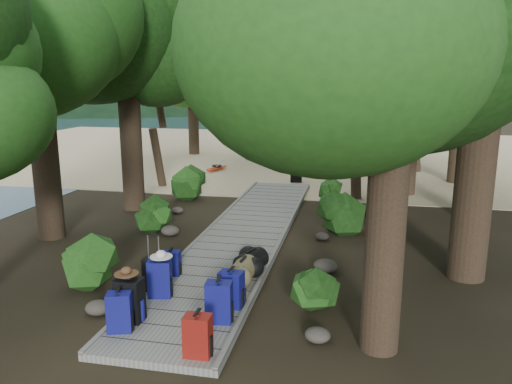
% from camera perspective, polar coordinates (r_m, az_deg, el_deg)
% --- Properties ---
extents(ground, '(120.00, 120.00, 0.00)m').
position_cam_1_polar(ground, '(11.55, -2.32, -6.53)').
color(ground, black).
rests_on(ground, ground).
extents(sand_beach, '(40.00, 22.00, 0.02)m').
position_cam_1_polar(sand_beach, '(26.98, 5.90, 4.54)').
color(sand_beach, '#D1BB8D').
rests_on(sand_beach, ground).
extents(distant_hill, '(32.00, 16.00, 12.00)m').
position_cam_1_polar(distant_hill, '(72.57, -24.67, 8.54)').
color(distant_hill, black).
rests_on(distant_hill, ground).
extents(boardwalk, '(2.00, 12.00, 0.12)m').
position_cam_1_polar(boardwalk, '(12.46, -1.21, -4.79)').
color(boardwalk, gray).
rests_on(boardwalk, ground).
extents(backpack_left_a, '(0.41, 0.34, 0.67)m').
position_cam_1_polar(backpack_left_a, '(7.89, -15.34, -12.87)').
color(backpack_left_a, navy).
rests_on(backpack_left_a, boardwalk).
extents(backpack_left_b, '(0.43, 0.31, 0.77)m').
position_cam_1_polar(backpack_left_b, '(8.15, -14.27, -11.61)').
color(backpack_left_b, black).
rests_on(backpack_left_b, boardwalk).
extents(backpack_left_c, '(0.44, 0.36, 0.73)m').
position_cam_1_polar(backpack_left_c, '(8.90, -10.95, -9.44)').
color(backpack_left_c, navy).
rests_on(backpack_left_c, boardwalk).
extents(backpack_left_d, '(0.36, 0.28, 0.52)m').
position_cam_1_polar(backpack_left_d, '(9.84, -9.66, -7.84)').
color(backpack_left_d, navy).
rests_on(backpack_left_d, boardwalk).
extents(backpack_right_a, '(0.37, 0.26, 0.65)m').
position_cam_1_polar(backpack_right_a, '(7.06, -6.68, -15.77)').
color(backpack_right_a, maroon).
rests_on(backpack_right_a, boardwalk).
extents(backpack_right_b, '(0.42, 0.32, 0.72)m').
position_cam_1_polar(backpack_right_b, '(7.91, -4.26, -12.19)').
color(backpack_right_b, navy).
rests_on(backpack_right_b, boardwalk).
extents(backpack_right_c, '(0.42, 0.33, 0.67)m').
position_cam_1_polar(backpack_right_c, '(8.40, -2.86, -10.81)').
color(backpack_right_c, navy).
rests_on(backpack_right_c, boardwalk).
extents(backpack_right_d, '(0.38, 0.32, 0.50)m').
position_cam_1_polar(backpack_right_d, '(8.61, -2.38, -10.80)').
color(backpack_right_d, '#363618').
rests_on(backpack_right_d, boardwalk).
extents(duffel_right_khaki, '(0.48, 0.67, 0.42)m').
position_cam_1_polar(duffel_right_khaki, '(9.40, -1.47, -8.97)').
color(duffel_right_khaki, olive).
rests_on(duffel_right_khaki, boardwalk).
extents(duffel_right_black, '(0.63, 0.77, 0.41)m').
position_cam_1_polar(duffel_right_black, '(9.87, -0.57, -7.92)').
color(duffel_right_black, black).
rests_on(duffel_right_black, boardwalk).
extents(suitcase_on_boardwalk, '(0.40, 0.23, 0.61)m').
position_cam_1_polar(suitcase_on_boardwalk, '(9.14, -11.50, -9.25)').
color(suitcase_on_boardwalk, black).
rests_on(suitcase_on_boardwalk, boardwalk).
extents(lone_suitcase_on_sand, '(0.46, 0.33, 0.66)m').
position_cam_1_polar(lone_suitcase_on_sand, '(18.91, 4.61, 2.12)').
color(lone_suitcase_on_sand, black).
rests_on(lone_suitcase_on_sand, sand_beach).
extents(hat_brown, '(0.37, 0.37, 0.11)m').
position_cam_1_polar(hat_brown, '(8.00, -14.61, -8.67)').
color(hat_brown, '#51351E').
rests_on(hat_brown, backpack_left_b).
extents(hat_white, '(0.39, 0.39, 0.13)m').
position_cam_1_polar(hat_white, '(8.72, -10.80, -6.89)').
color(hat_white, silver).
rests_on(hat_white, backpack_left_c).
extents(kayak, '(1.58, 3.03, 0.30)m').
position_cam_1_polar(kayak, '(21.36, -4.50, 2.85)').
color(kayak, '#B5290F').
rests_on(kayak, sand_beach).
extents(sun_lounger, '(0.64, 1.72, 0.55)m').
position_cam_1_polar(sun_lounger, '(20.81, 13.67, 2.62)').
color(sun_lounger, silver).
rests_on(sun_lounger, sand_beach).
extents(tree_right_a, '(4.70, 4.70, 7.84)m').
position_cam_1_polar(tree_right_a, '(6.80, 15.60, 13.24)').
color(tree_right_a, black).
rests_on(tree_right_a, ground).
extents(tree_right_b, '(5.72, 5.72, 10.21)m').
position_cam_1_polar(tree_right_b, '(10.20, 25.35, 18.89)').
color(tree_right_b, black).
rests_on(tree_right_b, ground).
extents(tree_right_c, '(5.35, 5.35, 9.26)m').
position_cam_1_polar(tree_right_c, '(12.76, 15.48, 15.98)').
color(tree_right_c, black).
rests_on(tree_right_c, ground).
extents(tree_right_d, '(5.24, 5.24, 9.60)m').
position_cam_1_polar(tree_right_d, '(14.57, 25.51, 15.43)').
color(tree_right_d, black).
rests_on(tree_right_d, ground).
extents(tree_right_e, '(4.47, 4.47, 8.05)m').
position_cam_1_polar(tree_right_e, '(17.32, 17.63, 12.86)').
color(tree_right_e, black).
rests_on(tree_right_e, ground).
extents(tree_right_f, '(5.24, 5.24, 9.36)m').
position_cam_1_polar(tree_right_f, '(20.06, 22.96, 14.23)').
color(tree_right_f, black).
rests_on(tree_right_f, ground).
extents(tree_left_b, '(5.02, 5.02, 9.04)m').
position_cam_1_polar(tree_left_b, '(12.84, -23.97, 14.85)').
color(tree_left_b, black).
rests_on(tree_left_b, ground).
extents(tree_left_c, '(5.19, 5.19, 9.03)m').
position_cam_1_polar(tree_left_c, '(15.07, -14.60, 15.00)').
color(tree_left_c, black).
rests_on(tree_left_c, ground).
extents(tree_back_a, '(4.64, 4.64, 8.03)m').
position_cam_1_polar(tree_back_a, '(26.18, 3.44, 13.13)').
color(tree_back_a, black).
rests_on(tree_back_a, ground).
extents(tree_back_b, '(5.14, 5.14, 9.18)m').
position_cam_1_polar(tree_back_b, '(26.32, 9.43, 14.24)').
color(tree_back_b, black).
rests_on(tree_back_b, ground).
extents(tree_back_c, '(4.93, 4.93, 8.87)m').
position_cam_1_polar(tree_back_c, '(26.33, 16.44, 13.57)').
color(tree_back_c, black).
rests_on(tree_back_c, ground).
extents(tree_back_d, '(4.64, 4.64, 7.73)m').
position_cam_1_polar(tree_back_d, '(26.14, -7.30, 12.72)').
color(tree_back_d, black).
rests_on(tree_back_d, ground).
extents(palm_right_a, '(4.64, 4.64, 7.91)m').
position_cam_1_polar(palm_right_a, '(16.46, 12.48, 12.93)').
color(palm_right_a, '#124314').
rests_on(palm_right_a, ground).
extents(palm_right_b, '(4.34, 4.34, 8.38)m').
position_cam_1_polar(palm_right_b, '(22.15, 18.54, 13.06)').
color(palm_right_b, '#124314').
rests_on(palm_right_b, ground).
extents(palm_right_c, '(4.30, 4.30, 6.83)m').
position_cam_1_polar(palm_right_c, '(23.74, 11.34, 11.52)').
color(palm_right_c, '#124314').
rests_on(palm_right_c, ground).
extents(palm_left_a, '(4.04, 4.04, 6.43)m').
position_cam_1_polar(palm_left_a, '(18.24, -11.79, 10.58)').
color(palm_left_a, '#124314').
rests_on(palm_left_a, ground).
extents(rock_left_a, '(0.43, 0.38, 0.23)m').
position_cam_1_polar(rock_left_a, '(8.87, -17.60, -12.48)').
color(rock_left_a, '#4C473F').
rests_on(rock_left_a, ground).
extents(rock_left_b, '(0.38, 0.34, 0.21)m').
position_cam_1_polar(rock_left_b, '(10.54, -19.62, -8.63)').
color(rock_left_b, '#4C473F').
rests_on(rock_left_b, ground).
extents(rock_left_c, '(0.47, 0.42, 0.26)m').
position_cam_1_polar(rock_left_c, '(12.67, -9.79, -4.36)').
color(rock_left_c, '#4C473F').
rests_on(rock_left_c, ground).
extents(rock_left_d, '(0.34, 0.31, 0.19)m').
position_cam_1_polar(rock_left_d, '(14.72, -8.96, -2.06)').
color(rock_left_d, '#4C473F').
rests_on(rock_left_d, ground).
extents(rock_right_a, '(0.39, 0.35, 0.21)m').
position_cam_1_polar(rock_right_a, '(7.74, 7.04, -15.92)').
color(rock_right_a, '#4C473F').
rests_on(rock_right_a, ground).
extents(rock_right_b, '(0.49, 0.44, 0.27)m').
position_cam_1_polar(rock_right_b, '(10.26, 7.92, -8.37)').
color(rock_right_b, '#4C473F').
rests_on(rock_right_b, ground).
extents(rock_right_c, '(0.34, 0.30, 0.19)m').
position_cam_1_polar(rock_right_c, '(12.26, 7.56, -5.03)').
color(rock_right_c, '#4C473F').
rests_on(rock_right_c, ground).
extents(rock_right_d, '(0.50, 0.45, 0.27)m').
position_cam_1_polar(rock_right_d, '(14.88, 12.77, -1.89)').
color(rock_right_d, '#4C473F').
rests_on(rock_right_d, ground).
extents(shrub_left_a, '(1.18, 1.18, 1.06)m').
position_cam_1_polar(shrub_left_a, '(9.87, -17.66, -7.29)').
color(shrub_left_a, '#1E4916').
rests_on(shrub_left_a, ground).
extents(shrub_left_b, '(0.94, 0.94, 0.85)m').
position_cam_1_polar(shrub_left_b, '(13.04, -10.96, -2.55)').
color(shrub_left_b, '#1E4916').
rests_on(shrub_left_b, ground).
extents(shrub_left_c, '(1.16, 1.16, 1.05)m').
position_cam_1_polar(shrub_left_c, '(16.51, -8.14, 1.11)').
color(shrub_left_c, '#1E4916').
rests_on(shrub_left_c, ground).
extents(shrub_right_a, '(0.91, 0.91, 0.82)m').
position_cam_1_polar(shrub_right_a, '(8.48, 7.50, -11.00)').
color(shrub_right_a, '#1E4916').
rests_on(shrub_right_a, ground).
extents(shrub_right_b, '(1.20, 1.20, 1.08)m').
position_cam_1_polar(shrub_right_b, '(12.79, 9.77, -2.27)').
color(shrub_right_b, '#1E4916').
rests_on(shrub_right_b, ground).
extents(shrub_right_c, '(0.75, 0.75, 0.68)m').
position_cam_1_polar(shrub_right_c, '(16.10, 8.57, 0.13)').
color(shrub_right_c, '#1E4916').
rests_on(shrub_right_c, ground).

